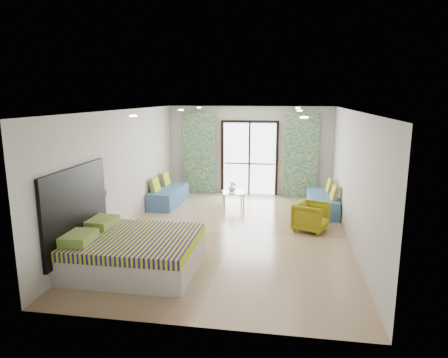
# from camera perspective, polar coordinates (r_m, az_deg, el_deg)

# --- Properties ---
(floor) EXTENTS (5.00, 7.50, 0.01)m
(floor) POSITION_cam_1_polar(r_m,az_deg,el_deg) (8.99, 1.20, -7.70)
(floor) COLOR #9B7D5C
(floor) RESTS_ON ground
(ceiling) EXTENTS (5.00, 7.50, 0.01)m
(ceiling) POSITION_cam_1_polar(r_m,az_deg,el_deg) (8.48, 1.28, 9.77)
(ceiling) COLOR silver
(ceiling) RESTS_ON ground
(wall_back) EXTENTS (5.00, 0.01, 2.70)m
(wall_back) POSITION_cam_1_polar(r_m,az_deg,el_deg) (12.31, 3.67, 4.06)
(wall_back) COLOR silver
(wall_back) RESTS_ON ground
(wall_front) EXTENTS (5.00, 0.01, 2.70)m
(wall_front) POSITION_cam_1_polar(r_m,az_deg,el_deg) (5.06, -4.72, -7.23)
(wall_front) COLOR silver
(wall_front) RESTS_ON ground
(wall_left) EXTENTS (0.01, 7.50, 2.70)m
(wall_left) POSITION_cam_1_polar(r_m,az_deg,el_deg) (9.31, -14.19, 1.23)
(wall_left) COLOR silver
(wall_left) RESTS_ON ground
(wall_right) EXTENTS (0.01, 7.50, 2.70)m
(wall_right) POSITION_cam_1_polar(r_m,az_deg,el_deg) (8.65, 17.87, 0.24)
(wall_right) COLOR silver
(wall_right) RESTS_ON ground
(balcony_door) EXTENTS (1.76, 0.08, 2.28)m
(balcony_door) POSITION_cam_1_polar(r_m,az_deg,el_deg) (12.29, 3.66, 3.62)
(balcony_door) COLOR black
(balcony_door) RESTS_ON floor
(balcony_rail) EXTENTS (1.52, 0.03, 0.04)m
(balcony_rail) POSITION_cam_1_polar(r_m,az_deg,el_deg) (12.35, 3.64, 2.21)
(balcony_rail) COLOR #595451
(balcony_rail) RESTS_ON balcony_door
(curtain_left) EXTENTS (1.00, 0.10, 2.50)m
(curtain_left) POSITION_cam_1_polar(r_m,az_deg,el_deg) (12.39, -3.58, 3.65)
(curtain_left) COLOR white
(curtain_left) RESTS_ON floor
(curtain_right) EXTENTS (1.00, 0.10, 2.50)m
(curtain_right) POSITION_cam_1_polar(r_m,az_deg,el_deg) (12.09, 10.92, 3.26)
(curtain_right) COLOR white
(curtain_right) RESTS_ON floor
(downlight_a) EXTENTS (0.12, 0.12, 0.02)m
(downlight_a) POSITION_cam_1_polar(r_m,az_deg,el_deg) (6.90, -12.84, 8.78)
(downlight_a) COLOR #FFE0B2
(downlight_a) RESTS_ON ceiling
(downlight_b) EXTENTS (0.12, 0.12, 0.02)m
(downlight_b) POSITION_cam_1_polar(r_m,az_deg,el_deg) (6.40, 11.38, 8.64)
(downlight_b) COLOR #FFE0B2
(downlight_b) RESTS_ON ceiling
(downlight_c) EXTENTS (0.12, 0.12, 0.02)m
(downlight_c) POSITION_cam_1_polar(r_m,az_deg,el_deg) (9.74, -6.19, 9.79)
(downlight_c) COLOR #FFE0B2
(downlight_c) RESTS_ON ceiling
(downlight_d) EXTENTS (0.12, 0.12, 0.02)m
(downlight_d) POSITION_cam_1_polar(r_m,az_deg,el_deg) (9.40, 10.75, 9.59)
(downlight_d) COLOR #FFE0B2
(downlight_d) RESTS_ON ceiling
(downlight_e) EXTENTS (0.12, 0.12, 0.02)m
(downlight_e) POSITION_cam_1_polar(r_m,az_deg,el_deg) (11.68, -3.57, 10.15)
(downlight_e) COLOR #FFE0B2
(downlight_e) RESTS_ON ceiling
(downlight_f) EXTENTS (0.12, 0.12, 0.02)m
(downlight_f) POSITION_cam_1_polar(r_m,az_deg,el_deg) (11.40, 10.51, 9.94)
(downlight_f) COLOR #FFE0B2
(downlight_f) RESTS_ON ceiling
(headboard) EXTENTS (0.06, 2.10, 1.50)m
(headboard) POSITION_cam_1_polar(r_m,az_deg,el_deg) (7.47, -20.29, -4.06)
(headboard) COLOR black
(headboard) RESTS_ON floor
(switch_plate) EXTENTS (0.02, 0.10, 0.10)m
(switch_plate) POSITION_cam_1_polar(r_m,az_deg,el_deg) (8.55, -16.28, -1.86)
(switch_plate) COLOR silver
(switch_plate) RESTS_ON wall_left
(bed) EXTENTS (2.21, 1.81, 0.76)m
(bed) POSITION_cam_1_polar(r_m,az_deg,el_deg) (7.29, -13.04, -10.09)
(bed) COLOR silver
(bed) RESTS_ON floor
(daybed_left) EXTENTS (0.74, 1.73, 0.84)m
(daybed_left) POSITION_cam_1_polar(r_m,az_deg,el_deg) (11.30, -8.00, -2.35)
(daybed_left) COLOR #42689D
(daybed_left) RESTS_ON floor
(daybed_right) EXTENTS (0.74, 1.72, 0.83)m
(daybed_right) POSITION_cam_1_polar(r_m,az_deg,el_deg) (10.75, 13.96, -3.33)
(daybed_right) COLOR #42689D
(daybed_right) RESTS_ON floor
(coffee_table) EXTENTS (0.72, 0.72, 0.69)m
(coffee_table) POSITION_cam_1_polar(r_m,az_deg,el_deg) (11.03, 1.31, -2.10)
(coffee_table) COLOR silver
(coffee_table) RESTS_ON floor
(vase) EXTENTS (0.23, 0.23, 0.20)m
(vase) POSITION_cam_1_polar(r_m,az_deg,el_deg) (11.06, 1.13, -1.32)
(vase) COLOR white
(vase) RESTS_ON coffee_table
(armchair) EXTENTS (0.86, 0.88, 0.71)m
(armchair) POSITION_cam_1_polar(r_m,az_deg,el_deg) (9.24, 12.32, -5.09)
(armchair) COLOR olive
(armchair) RESTS_ON floor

